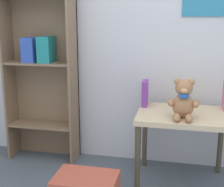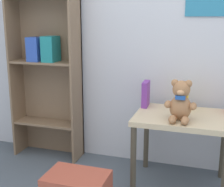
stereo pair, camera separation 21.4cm
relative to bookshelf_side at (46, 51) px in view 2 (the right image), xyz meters
The scene contains 6 objects.
wall_back 1.02m from the bookshelf_side, ahead, with size 4.80×0.07×2.50m.
bookshelf_side is the anchor object (origin of this frame).
display_table 1.27m from the bookshelf_side, 10.87° to the right, with size 0.65×0.50×0.54m.
teddy_bear 1.23m from the bookshelf_side, 16.44° to the right, with size 0.21×0.19×0.27m.
book_standing_purple 0.92m from the bookshelf_side, ahead, with size 0.04×0.14×0.19m, color purple.
book_standing_yellow 1.20m from the bookshelf_side, ahead, with size 0.04×0.10×0.20m, color gold.
Camera 2 is at (0.37, -0.99, 1.19)m, focal length 50.00 mm.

